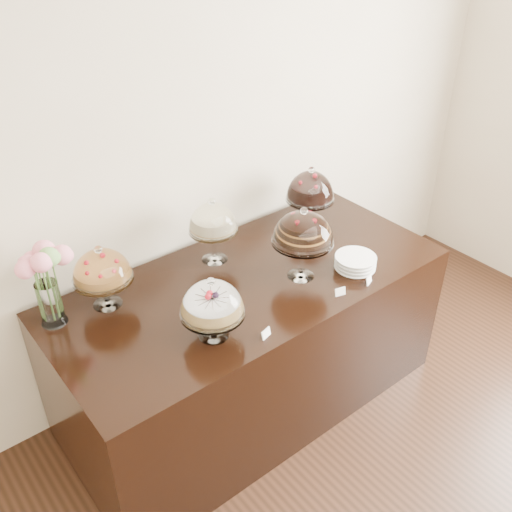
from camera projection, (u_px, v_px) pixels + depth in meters
wall_back at (183, 147)px, 3.11m from camera, size 5.00×0.04×3.00m
display_counter at (251, 342)px, 3.34m from camera, size 2.20×1.00×0.90m
cake_stand_sugar_sponge at (212, 302)px, 2.61m from camera, size 0.31×0.31×0.33m
cake_stand_choco_layer at (303, 230)px, 2.97m from camera, size 0.33×0.33×0.42m
cake_stand_cheesecake at (213, 220)px, 3.13m from camera, size 0.28×0.28×0.39m
cake_stand_dark_choco at (310, 188)px, 3.50m from camera, size 0.30×0.30×0.38m
cake_stand_fruit_tart at (102, 268)px, 2.80m from camera, size 0.30×0.30×0.35m
flower_vase at (45, 274)px, 2.66m from camera, size 0.28×0.24×0.44m
plate_stack at (355, 262)px, 3.17m from camera, size 0.22×0.22×0.07m
price_card_left at (266, 333)px, 2.70m from camera, size 0.06×0.03×0.04m
price_card_right at (369, 280)px, 3.06m from camera, size 0.06×0.04×0.04m
price_card_extra at (340, 292)px, 2.97m from camera, size 0.06×0.03×0.04m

